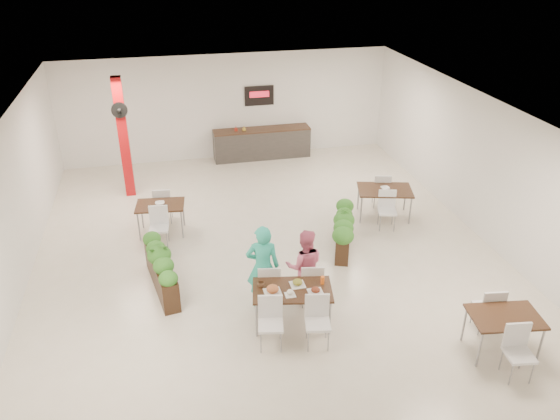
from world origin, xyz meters
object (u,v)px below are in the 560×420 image
object	(u,v)px
main_table	(292,295)
planter_right	(344,227)
red_column	(124,137)
diner_woman	(305,266)
side_table_a	(161,209)
side_table_b	(385,193)
planter_left	(161,266)
diner_man	(263,267)
service_counter	(262,143)
side_table_c	(504,322)

from	to	relation	value
main_table	planter_right	distance (m)	3.00
red_column	diner_woman	distance (m)	6.62
planter_right	side_table_a	bearing A→B (deg)	158.82
red_column	side_table_b	size ratio (longest dim) A/B	1.91
planter_left	side_table_b	size ratio (longest dim) A/B	1.18
diner_man	planter_left	world-z (taller)	diner_man
side_table_b	side_table_a	bearing A→B (deg)	-168.94
planter_right	planter_left	bearing A→B (deg)	-169.71
diner_man	planter_left	size ratio (longest dim) A/B	0.87
main_table	diner_woman	distance (m)	0.78
service_counter	red_column	bearing A→B (deg)	-155.00
service_counter	diner_woman	world-z (taller)	service_counter
side_table_a	side_table_b	xyz separation A→B (m)	(5.41, -0.38, 0.02)
red_column	side_table_a	xyz separation A→B (m)	(0.77, -2.36, -1.02)
red_column	side_table_a	world-z (taller)	red_column
side_table_a	planter_right	bearing A→B (deg)	-14.56
side_table_a	planter_left	bearing A→B (deg)	-85.47
service_counter	side_table_a	xyz separation A→B (m)	(-3.23, -4.23, 0.13)
side_table_c	side_table_a	bearing A→B (deg)	142.93
main_table	planter_left	bearing A→B (deg)	143.41
diner_man	side_table_c	world-z (taller)	diner_man
planter_left	side_table_a	bearing A→B (deg)	87.91
red_column	planter_left	size ratio (longest dim) A/B	1.62
side_table_a	side_table_c	world-z (taller)	same
red_column	planter_left	distance (m)	4.81
side_table_b	diner_woman	bearing A→B (deg)	-119.15
red_column	service_counter	world-z (taller)	red_column
planter_right	side_table_c	xyz separation A→B (m)	(1.46, -3.91, 0.13)
service_counter	side_table_b	bearing A→B (deg)	-64.75
side_table_b	main_table	bearing A→B (deg)	-117.23
planter_left	side_table_a	size ratio (longest dim) A/B	1.19
service_counter	diner_woman	bearing A→B (deg)	-94.99
red_column	diner_woman	size ratio (longest dim) A/B	2.11
main_table	diner_woman	bearing A→B (deg)	57.84
planter_left	side_table_a	xyz separation A→B (m)	(0.08, 2.27, 0.11)
planter_right	side_table_c	world-z (taller)	planter_right
red_column	service_counter	bearing A→B (deg)	25.00
planter_right	side_table_b	world-z (taller)	planter_right
service_counter	side_table_c	distance (m)	9.91
side_table_a	side_table_c	distance (m)	7.68
planter_right	side_table_b	size ratio (longest dim) A/B	1.03
service_counter	side_table_c	bearing A→B (deg)	-77.25
red_column	side_table_a	distance (m)	2.68
main_table	diner_man	world-z (taller)	diner_man
service_counter	side_table_a	bearing A→B (deg)	-127.42
planter_left	main_table	bearing A→B (deg)	-36.59
diner_woman	side_table_b	size ratio (longest dim) A/B	0.91
diner_woman	planter_left	size ratio (longest dim) A/B	0.77
diner_woman	side_table_b	world-z (taller)	diner_woman
red_column	side_table_c	distance (m)	10.01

